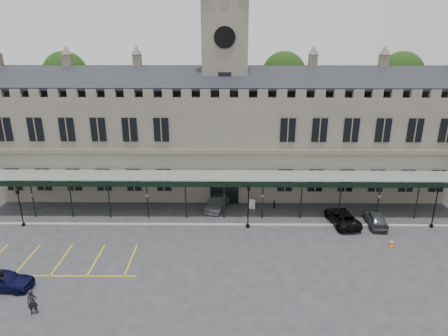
{
  "coord_description": "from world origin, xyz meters",
  "views": [
    {
      "loc": [
        0.36,
        -30.78,
        19.0
      ],
      "look_at": [
        0.0,
        6.0,
        6.0
      ],
      "focal_mm": 32.0,
      "sensor_mm": 36.0,
      "label": 1
    }
  ],
  "objects_px": {
    "car_taxi": "(217,202)",
    "lamp_post_right": "(436,203)",
    "station_building": "(225,137)",
    "lamp_post_mid": "(248,202)",
    "clock_tower": "(225,81)",
    "car_left_a": "(3,280)",
    "lamp_post_left": "(20,204)",
    "car_right_a": "(375,218)",
    "car_van": "(342,217)",
    "sign_board": "(252,204)",
    "person_a": "(32,302)",
    "person_b": "(2,281)",
    "traffic_cone": "(391,243)"
  },
  "relations": [
    {
      "from": "car_van",
      "to": "lamp_post_mid",
      "type": "bearing_deg",
      "value": -3.04
    },
    {
      "from": "sign_board",
      "to": "station_building",
      "type": "bearing_deg",
      "value": 131.53
    },
    {
      "from": "car_left_a",
      "to": "car_van",
      "type": "relative_size",
      "value": 0.88
    },
    {
      "from": "clock_tower",
      "to": "sign_board",
      "type": "distance_m",
      "value": 14.52
    },
    {
      "from": "station_building",
      "to": "lamp_post_mid",
      "type": "distance_m",
      "value": 11.72
    },
    {
      "from": "traffic_cone",
      "to": "car_right_a",
      "type": "relative_size",
      "value": 0.16
    },
    {
      "from": "station_building",
      "to": "lamp_post_left",
      "type": "relative_size",
      "value": 14.4
    },
    {
      "from": "clock_tower",
      "to": "car_left_a",
      "type": "height_order",
      "value": "clock_tower"
    },
    {
      "from": "clock_tower",
      "to": "car_left_a",
      "type": "relative_size",
      "value": 5.58
    },
    {
      "from": "car_van",
      "to": "car_right_a",
      "type": "distance_m",
      "value": 3.32
    },
    {
      "from": "station_building",
      "to": "car_taxi",
      "type": "relative_size",
      "value": 12.41
    },
    {
      "from": "station_building",
      "to": "car_right_a",
      "type": "xyz_separation_m",
      "value": [
        15.36,
        -10.15,
        -5.74
      ]
    },
    {
      "from": "lamp_post_right",
      "to": "sign_board",
      "type": "height_order",
      "value": "lamp_post_right"
    },
    {
      "from": "lamp_post_mid",
      "to": "sign_board",
      "type": "distance_m",
      "value": 4.96
    },
    {
      "from": "lamp_post_mid",
      "to": "person_b",
      "type": "distance_m",
      "value": 21.84
    },
    {
      "from": "lamp_post_left",
      "to": "car_van",
      "type": "bearing_deg",
      "value": 1.42
    },
    {
      "from": "sign_board",
      "to": "car_left_a",
      "type": "xyz_separation_m",
      "value": [
        -19.86,
        -14.45,
        0.2
      ]
    },
    {
      "from": "clock_tower",
      "to": "car_van",
      "type": "distance_m",
      "value": 19.99
    },
    {
      "from": "lamp_post_left",
      "to": "person_a",
      "type": "height_order",
      "value": "lamp_post_left"
    },
    {
      "from": "clock_tower",
      "to": "lamp_post_right",
      "type": "relative_size",
      "value": 5.41
    },
    {
      "from": "lamp_post_mid",
      "to": "car_taxi",
      "type": "xyz_separation_m",
      "value": [
        -3.18,
        4.73,
        -2.13
      ]
    },
    {
      "from": "lamp_post_right",
      "to": "clock_tower",
      "type": "bearing_deg",
      "value": 152.84
    },
    {
      "from": "clock_tower",
      "to": "person_a",
      "type": "xyz_separation_m",
      "value": [
        -13.2,
        -23.89,
        -12.16
      ]
    },
    {
      "from": "car_left_a",
      "to": "person_a",
      "type": "distance_m",
      "value": 4.57
    },
    {
      "from": "clock_tower",
      "to": "car_taxi",
      "type": "bearing_deg",
      "value": -97.15
    },
    {
      "from": "lamp_post_right",
      "to": "traffic_cone",
      "type": "relative_size",
      "value": 6.59
    },
    {
      "from": "clock_tower",
      "to": "car_taxi",
      "type": "relative_size",
      "value": 5.13
    },
    {
      "from": "station_building",
      "to": "person_b",
      "type": "distance_m",
      "value": 27.63
    },
    {
      "from": "person_a",
      "to": "car_van",
      "type": "bearing_deg",
      "value": 12.44
    },
    {
      "from": "lamp_post_right",
      "to": "person_a",
      "type": "relative_size",
      "value": 2.41
    },
    {
      "from": "lamp_post_left",
      "to": "traffic_cone",
      "type": "bearing_deg",
      "value": -5.82
    },
    {
      "from": "car_van",
      "to": "sign_board",
      "type": "bearing_deg",
      "value": -29.41
    },
    {
      "from": "traffic_cone",
      "to": "person_b",
      "type": "distance_m",
      "value": 32.85
    },
    {
      "from": "clock_tower",
      "to": "lamp_post_right",
      "type": "height_order",
      "value": "clock_tower"
    },
    {
      "from": "lamp_post_left",
      "to": "sign_board",
      "type": "bearing_deg",
      "value": 10.18
    },
    {
      "from": "car_taxi",
      "to": "lamp_post_right",
      "type": "bearing_deg",
      "value": 5.77
    },
    {
      "from": "person_a",
      "to": "person_b",
      "type": "xyz_separation_m",
      "value": [
        -3.49,
        2.49,
        -0.02
      ]
    },
    {
      "from": "car_left_a",
      "to": "person_b",
      "type": "xyz_separation_m",
      "value": [
        0.09,
        -0.34,
        0.17
      ]
    },
    {
      "from": "lamp_post_right",
      "to": "sign_board",
      "type": "bearing_deg",
      "value": 167.04
    },
    {
      "from": "station_building",
      "to": "person_a",
      "type": "bearing_deg",
      "value": -119.01
    },
    {
      "from": "traffic_cone",
      "to": "clock_tower",
      "type": "bearing_deg",
      "value": 136.82
    },
    {
      "from": "sign_board",
      "to": "person_a",
      "type": "distance_m",
      "value": 23.73
    },
    {
      "from": "lamp_post_right",
      "to": "car_right_a",
      "type": "relative_size",
      "value": 1.07
    },
    {
      "from": "sign_board",
      "to": "person_a",
      "type": "bearing_deg",
      "value": -116.96
    },
    {
      "from": "car_taxi",
      "to": "car_right_a",
      "type": "bearing_deg",
      "value": 3.52
    },
    {
      "from": "clock_tower",
      "to": "sign_board",
      "type": "height_order",
      "value": "clock_tower"
    },
    {
      "from": "car_right_a",
      "to": "station_building",
      "type": "bearing_deg",
      "value": -29.71
    },
    {
      "from": "car_taxi",
      "to": "car_right_a",
      "type": "height_order",
      "value": "car_right_a"
    },
    {
      "from": "lamp_post_left",
      "to": "car_right_a",
      "type": "xyz_separation_m",
      "value": [
        35.68,
        0.57,
        -1.74
      ]
    },
    {
      "from": "station_building",
      "to": "sign_board",
      "type": "bearing_deg",
      "value": -64.8
    }
  ]
}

